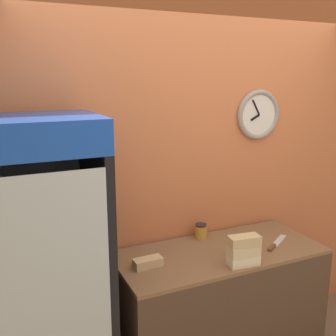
{
  "coord_description": "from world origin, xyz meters",
  "views": [
    {
      "loc": [
        -1.38,
        -1.27,
        2.09
      ],
      "look_at": [
        -0.35,
        0.97,
        1.51
      ],
      "focal_mm": 42.0,
      "sensor_mm": 36.0,
      "label": 1
    }
  ],
  "objects_px": {
    "sandwich_stack_top": "(244,241)",
    "sandwich_flat_left": "(148,262)",
    "condiment_jar": "(201,231)",
    "beverage_cooler": "(37,267)",
    "sandwich_stack_middle": "(244,251)",
    "sandwich_stack_bottom": "(243,260)",
    "chefs_knife": "(275,245)"
  },
  "relations": [
    {
      "from": "sandwich_stack_bottom",
      "to": "sandwich_stack_top",
      "type": "distance_m",
      "value": 0.13
    },
    {
      "from": "chefs_knife",
      "to": "sandwich_stack_bottom",
      "type": "bearing_deg",
      "value": -158.36
    },
    {
      "from": "sandwich_flat_left",
      "to": "sandwich_stack_middle",
      "type": "bearing_deg",
      "value": -22.48
    },
    {
      "from": "sandwich_stack_middle",
      "to": "sandwich_stack_top",
      "type": "height_order",
      "value": "sandwich_stack_top"
    },
    {
      "from": "chefs_knife",
      "to": "sandwich_flat_left",
      "type": "bearing_deg",
      "value": 174.93
    },
    {
      "from": "sandwich_stack_top",
      "to": "sandwich_flat_left",
      "type": "relative_size",
      "value": 1.12
    },
    {
      "from": "sandwich_stack_middle",
      "to": "chefs_knife",
      "type": "bearing_deg",
      "value": 21.64
    },
    {
      "from": "sandwich_stack_bottom",
      "to": "condiment_jar",
      "type": "bearing_deg",
      "value": 94.09
    },
    {
      "from": "sandwich_stack_bottom",
      "to": "sandwich_stack_middle",
      "type": "distance_m",
      "value": 0.07
    },
    {
      "from": "chefs_knife",
      "to": "condiment_jar",
      "type": "distance_m",
      "value": 0.54
    },
    {
      "from": "sandwich_stack_middle",
      "to": "sandwich_flat_left",
      "type": "height_order",
      "value": "sandwich_stack_middle"
    },
    {
      "from": "sandwich_flat_left",
      "to": "sandwich_stack_bottom",
      "type": "bearing_deg",
      "value": -22.48
    },
    {
      "from": "beverage_cooler",
      "to": "sandwich_stack_bottom",
      "type": "height_order",
      "value": "beverage_cooler"
    },
    {
      "from": "sandwich_stack_top",
      "to": "chefs_knife",
      "type": "distance_m",
      "value": 0.44
    },
    {
      "from": "sandwich_stack_bottom",
      "to": "sandwich_stack_middle",
      "type": "bearing_deg",
      "value": 0.0
    },
    {
      "from": "beverage_cooler",
      "to": "chefs_knife",
      "type": "height_order",
      "value": "beverage_cooler"
    },
    {
      "from": "sandwich_stack_top",
      "to": "sandwich_flat_left",
      "type": "height_order",
      "value": "sandwich_stack_top"
    },
    {
      "from": "condiment_jar",
      "to": "beverage_cooler",
      "type": "bearing_deg",
      "value": -169.88
    },
    {
      "from": "sandwich_flat_left",
      "to": "chefs_knife",
      "type": "relative_size",
      "value": 0.62
    },
    {
      "from": "sandwich_stack_top",
      "to": "sandwich_stack_bottom",
      "type": "bearing_deg",
      "value": 0.0
    },
    {
      "from": "sandwich_stack_bottom",
      "to": "beverage_cooler",
      "type": "bearing_deg",
      "value": 167.22
    },
    {
      "from": "chefs_knife",
      "to": "beverage_cooler",
      "type": "bearing_deg",
      "value": 175.42
    },
    {
      "from": "chefs_knife",
      "to": "condiment_jar",
      "type": "bearing_deg",
      "value": 140.42
    },
    {
      "from": "beverage_cooler",
      "to": "chefs_knife",
      "type": "relative_size",
      "value": 6.23
    },
    {
      "from": "beverage_cooler",
      "to": "chefs_knife",
      "type": "bearing_deg",
      "value": -4.58
    },
    {
      "from": "sandwich_stack_bottom",
      "to": "sandwich_stack_middle",
      "type": "relative_size",
      "value": 1.0
    },
    {
      "from": "beverage_cooler",
      "to": "sandwich_stack_top",
      "type": "relative_size",
      "value": 8.95
    },
    {
      "from": "sandwich_stack_top",
      "to": "chefs_knife",
      "type": "bearing_deg",
      "value": 21.64
    },
    {
      "from": "sandwich_stack_bottom",
      "to": "condiment_jar",
      "type": "distance_m",
      "value": 0.49
    },
    {
      "from": "sandwich_stack_top",
      "to": "sandwich_flat_left",
      "type": "bearing_deg",
      "value": 157.52
    },
    {
      "from": "beverage_cooler",
      "to": "condiment_jar",
      "type": "xyz_separation_m",
      "value": [
        1.19,
        0.21,
        -0.07
      ]
    },
    {
      "from": "sandwich_stack_bottom",
      "to": "sandwich_stack_middle",
      "type": "xyz_separation_m",
      "value": [
        0.0,
        0.0,
        0.07
      ]
    }
  ]
}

